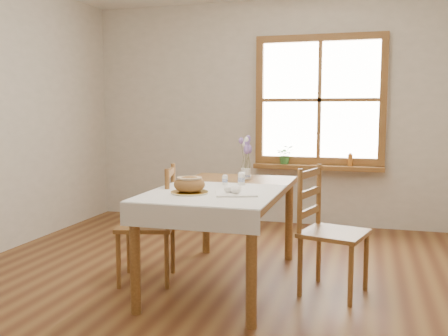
{
  "coord_description": "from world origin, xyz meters",
  "views": [
    {
      "loc": [
        1.05,
        -3.32,
        1.34
      ],
      "look_at": [
        0.0,
        0.3,
        0.9
      ],
      "focal_mm": 40.0,
      "sensor_mm": 36.0,
      "label": 1
    }
  ],
  "objects_px": {
    "bread_plate": "(189,192)",
    "flower_vase": "(246,175)",
    "chair_right": "(334,231)",
    "chair_left": "(146,224)",
    "dining_table": "(224,198)"
  },
  "relations": [
    {
      "from": "bread_plate",
      "to": "flower_vase",
      "type": "relative_size",
      "value": 2.88
    },
    {
      "from": "chair_right",
      "to": "flower_vase",
      "type": "bearing_deg",
      "value": 75.18
    },
    {
      "from": "chair_left",
      "to": "chair_right",
      "type": "relative_size",
      "value": 0.98
    },
    {
      "from": "chair_right",
      "to": "flower_vase",
      "type": "relative_size",
      "value": 10.46
    },
    {
      "from": "chair_left",
      "to": "dining_table",
      "type": "bearing_deg",
      "value": 86.83
    },
    {
      "from": "chair_left",
      "to": "bread_plate",
      "type": "height_order",
      "value": "chair_left"
    },
    {
      "from": "chair_left",
      "to": "flower_vase",
      "type": "height_order",
      "value": "chair_left"
    },
    {
      "from": "chair_right",
      "to": "bread_plate",
      "type": "relative_size",
      "value": 3.63
    },
    {
      "from": "chair_left",
      "to": "chair_right",
      "type": "height_order",
      "value": "chair_right"
    },
    {
      "from": "chair_left",
      "to": "flower_vase",
      "type": "bearing_deg",
      "value": 116.43
    },
    {
      "from": "bread_plate",
      "to": "chair_left",
      "type": "bearing_deg",
      "value": 150.24
    },
    {
      "from": "chair_right",
      "to": "bread_plate",
      "type": "height_order",
      "value": "chair_right"
    },
    {
      "from": "bread_plate",
      "to": "chair_right",
      "type": "bearing_deg",
      "value": 21.93
    },
    {
      "from": "dining_table",
      "to": "bread_plate",
      "type": "xyz_separation_m",
      "value": [
        -0.14,
        -0.39,
        0.1
      ]
    },
    {
      "from": "dining_table",
      "to": "flower_vase",
      "type": "relative_size",
      "value": 18.04
    }
  ]
}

